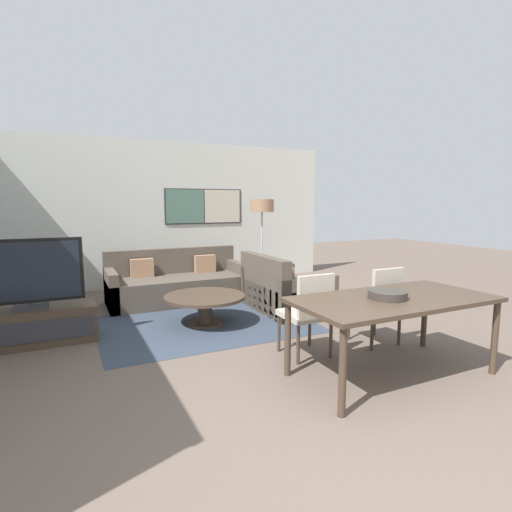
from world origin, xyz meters
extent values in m
plane|color=brown|center=(0.00, 0.00, 0.00)|extent=(24.00, 24.00, 0.00)
cube|color=silver|center=(0.00, 6.18, 1.40)|extent=(7.02, 0.06, 2.80)
cube|color=#2D2D33|center=(0.84, 6.15, 1.55)|extent=(1.61, 0.01, 0.71)
cube|color=#4C7060|center=(0.44, 6.14, 1.55)|extent=(0.77, 0.02, 0.67)
cube|color=beige|center=(1.23, 6.14, 1.55)|extent=(0.77, 0.02, 0.67)
cube|color=#333D4C|center=(-0.11, 3.32, 0.00)|extent=(2.73, 2.01, 0.01)
cube|color=#423326|center=(-2.14, 3.42, 0.21)|extent=(1.37, 0.42, 0.43)
cube|color=#2D2D33|center=(-2.14, 3.21, 0.21)|extent=(1.26, 0.01, 0.23)
cube|color=#2D2D33|center=(-2.14, 3.42, 0.45)|extent=(0.36, 0.20, 0.05)
cube|color=#2D2D33|center=(-2.14, 3.42, 0.52)|extent=(0.06, 0.03, 0.08)
cube|color=black|center=(-2.14, 3.42, 0.86)|extent=(1.14, 0.04, 0.73)
cube|color=black|center=(-2.14, 3.40, 0.86)|extent=(1.06, 0.01, 0.66)
cube|color=#51473D|center=(-0.11, 4.69, 0.21)|extent=(2.23, 0.94, 0.42)
cube|color=#51473D|center=(-0.11, 5.08, 0.43)|extent=(2.23, 0.16, 0.85)
cube|color=#51473D|center=(-1.16, 4.69, 0.30)|extent=(0.14, 0.94, 0.60)
cube|color=#51473D|center=(0.93, 4.69, 0.30)|extent=(0.14, 0.94, 0.60)
cube|color=#9E7556|center=(-0.65, 4.90, 0.57)|extent=(0.36, 0.12, 0.30)
cube|color=#9E7556|center=(0.42, 4.90, 0.57)|extent=(0.36, 0.12, 0.30)
cube|color=#51473D|center=(1.26, 3.52, 0.21)|extent=(0.94, 1.35, 0.42)
cube|color=#51473D|center=(0.87, 3.52, 0.43)|extent=(0.16, 1.35, 0.85)
cube|color=#51473D|center=(1.26, 2.91, 0.30)|extent=(0.94, 0.14, 0.60)
cube|color=#51473D|center=(1.26, 4.12, 0.30)|extent=(0.94, 0.14, 0.60)
cube|color=#9E7556|center=(1.05, 3.22, 0.57)|extent=(0.12, 0.36, 0.30)
cylinder|color=#423326|center=(-0.11, 3.32, 0.01)|extent=(0.49, 0.49, 0.03)
cylinder|color=#423326|center=(-0.11, 3.32, 0.18)|extent=(0.19, 0.19, 0.36)
cylinder|color=#423326|center=(-0.11, 3.32, 0.38)|extent=(1.08, 1.08, 0.04)
cube|color=#423326|center=(0.97, 1.04, 0.73)|extent=(1.90, 0.94, 0.04)
cylinder|color=#423326|center=(0.08, 0.63, 0.36)|extent=(0.06, 0.06, 0.71)
cylinder|color=#423326|center=(1.86, 0.63, 0.36)|extent=(0.06, 0.06, 0.71)
cylinder|color=#423326|center=(0.08, 1.45, 0.36)|extent=(0.06, 0.06, 0.71)
cylinder|color=#423326|center=(1.86, 1.45, 0.36)|extent=(0.06, 0.06, 0.71)
cube|color=#B2A899|center=(0.50, 1.83, 0.44)|extent=(0.46, 0.46, 0.06)
cube|color=#B2A899|center=(0.50, 1.62, 0.69)|extent=(0.42, 0.05, 0.43)
cylinder|color=#423326|center=(0.30, 1.63, 0.21)|extent=(0.04, 0.04, 0.41)
cylinder|color=#423326|center=(0.70, 1.63, 0.21)|extent=(0.04, 0.04, 0.41)
cylinder|color=#423326|center=(0.30, 2.03, 0.21)|extent=(0.04, 0.04, 0.41)
cylinder|color=#423326|center=(0.70, 2.03, 0.21)|extent=(0.04, 0.04, 0.41)
cube|color=#B2A899|center=(1.44, 1.80, 0.44)|extent=(0.46, 0.46, 0.06)
cube|color=#B2A899|center=(1.44, 1.60, 0.69)|extent=(0.42, 0.05, 0.43)
cylinder|color=#423326|center=(1.24, 1.60, 0.21)|extent=(0.04, 0.04, 0.41)
cylinder|color=#423326|center=(1.64, 1.60, 0.21)|extent=(0.04, 0.04, 0.41)
cylinder|color=#423326|center=(1.24, 2.00, 0.21)|extent=(0.04, 0.04, 0.41)
cylinder|color=#423326|center=(1.64, 2.00, 0.21)|extent=(0.04, 0.04, 0.41)
cylinder|color=#332D28|center=(0.89, 1.03, 0.79)|extent=(0.35, 0.35, 0.07)
torus|color=#332D28|center=(0.89, 1.03, 0.82)|extent=(0.35, 0.35, 0.02)
cylinder|color=#2D2D33|center=(1.38, 4.60, 0.01)|extent=(0.28, 0.28, 0.02)
cylinder|color=#B7B7BC|center=(1.38, 4.60, 0.74)|extent=(0.03, 0.03, 1.44)
cylinder|color=#9E7556|center=(1.38, 4.60, 1.57)|extent=(0.41, 0.41, 0.22)
camera|label=1|loc=(-1.75, -1.66, 1.62)|focal=28.00mm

